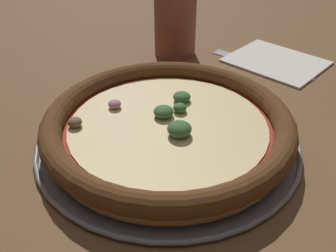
{
  "coord_description": "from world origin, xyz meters",
  "views": [
    {
      "loc": [
        -0.4,
        0.12,
        0.31
      ],
      "look_at": [
        0.0,
        0.0,
        0.03
      ],
      "focal_mm": 42.0,
      "sensor_mm": 36.0,
      "label": 1
    }
  ],
  "objects_px": {
    "drinking_cup": "(175,25)",
    "pizza": "(168,126)",
    "fork": "(256,62)",
    "pizza_tray": "(168,140)",
    "napkin": "(276,61)"
  },
  "relations": [
    {
      "from": "drinking_cup",
      "to": "pizza",
      "type": "bearing_deg",
      "value": 160.39
    },
    {
      "from": "pizza_tray",
      "to": "pizza",
      "type": "xyz_separation_m",
      "value": [
        0.0,
        0.0,
        0.02
      ]
    },
    {
      "from": "drinking_cup",
      "to": "napkin",
      "type": "bearing_deg",
      "value": -119.99
    },
    {
      "from": "pizza_tray",
      "to": "pizza",
      "type": "height_order",
      "value": "pizza"
    },
    {
      "from": "pizza",
      "to": "fork",
      "type": "distance_m",
      "value": 0.3
    },
    {
      "from": "pizza_tray",
      "to": "napkin",
      "type": "height_order",
      "value": "same"
    },
    {
      "from": "drinking_cup",
      "to": "fork",
      "type": "height_order",
      "value": "drinking_cup"
    },
    {
      "from": "pizza_tray",
      "to": "napkin",
      "type": "bearing_deg",
      "value": -55.77
    },
    {
      "from": "pizza_tray",
      "to": "napkin",
      "type": "distance_m",
      "value": 0.32
    },
    {
      "from": "pizza_tray",
      "to": "fork",
      "type": "height_order",
      "value": "pizza_tray"
    },
    {
      "from": "drinking_cup",
      "to": "pizza_tray",
      "type": "bearing_deg",
      "value": 160.41
    },
    {
      "from": "pizza",
      "to": "fork",
      "type": "bearing_deg",
      "value": -50.38
    },
    {
      "from": "pizza",
      "to": "napkin",
      "type": "height_order",
      "value": "pizza"
    },
    {
      "from": "pizza_tray",
      "to": "drinking_cup",
      "type": "xyz_separation_m",
      "value": [
        0.28,
        -0.1,
        0.05
      ]
    },
    {
      "from": "napkin",
      "to": "fork",
      "type": "distance_m",
      "value": 0.04
    }
  ]
}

